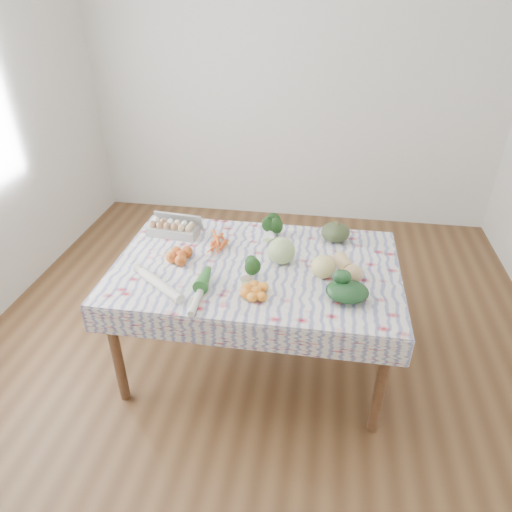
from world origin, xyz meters
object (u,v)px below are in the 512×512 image
at_px(dining_table, 256,276).
at_px(cabbage, 281,251).
at_px(kabocha_squash, 335,232).
at_px(grapefruit, 323,267).
at_px(egg_carton, 173,229).
at_px(butternut_squash, 348,267).

distance_m(dining_table, cabbage, 0.22).
xyz_separation_m(kabocha_squash, grapefruit, (-0.06, -0.43, 0.01)).
distance_m(egg_carton, cabbage, 0.76).
bearing_deg(cabbage, kabocha_squash, 45.86).
distance_m(butternut_squash, grapefruit, 0.14).
height_order(dining_table, cabbage, cabbage).
xyz_separation_m(dining_table, egg_carton, (-0.59, 0.26, 0.13)).
height_order(butternut_squash, grapefruit, grapefruit).
bearing_deg(kabocha_squash, cabbage, -134.14).
bearing_deg(kabocha_squash, egg_carton, -174.46).
bearing_deg(butternut_squash, cabbage, 146.54).
height_order(egg_carton, cabbage, cabbage).
bearing_deg(dining_table, cabbage, 17.79).
height_order(kabocha_squash, grapefruit, grapefruit).
relative_size(egg_carton, grapefruit, 2.46).
height_order(dining_table, kabocha_squash, kabocha_squash).
xyz_separation_m(kabocha_squash, cabbage, (-0.31, -0.32, 0.02)).
bearing_deg(cabbage, dining_table, -162.21).
height_order(cabbage, grapefruit, cabbage).
bearing_deg(egg_carton, kabocha_squash, 11.38).
bearing_deg(dining_table, grapefruit, -9.77).
bearing_deg(dining_table, egg_carton, 155.79).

